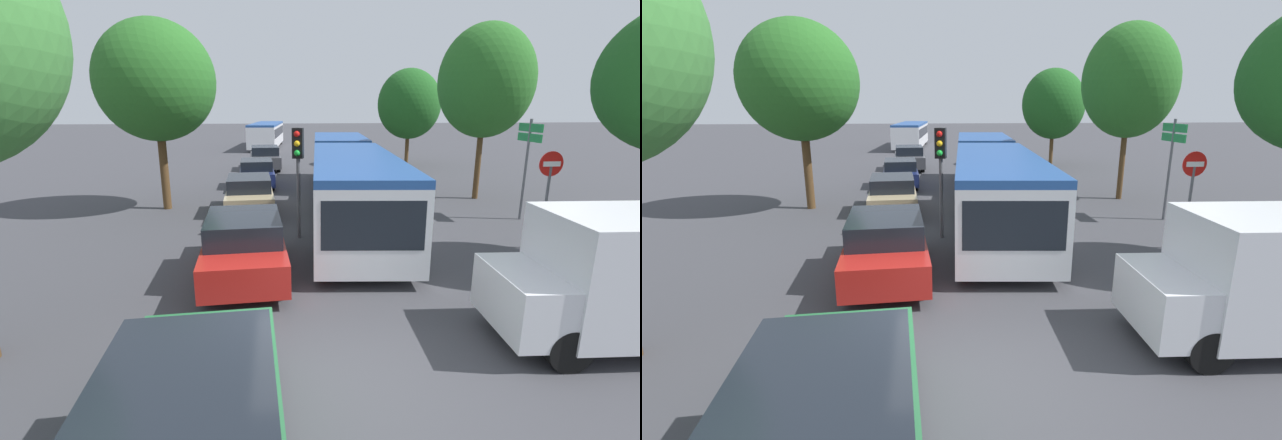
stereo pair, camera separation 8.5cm
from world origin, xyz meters
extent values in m
plane|color=#3D3D42|center=(0.00, 0.00, 0.00)|extent=(200.00, 200.00, 0.00)
cube|color=silver|center=(1.59, 7.86, 1.30)|extent=(3.42, 9.71, 2.05)
cube|color=black|center=(1.59, 7.86, 1.67)|extent=(3.40, 9.33, 0.90)
cube|color=#234C93|center=(1.59, 7.86, 2.43)|extent=(3.42, 9.71, 0.20)
cube|color=silver|center=(2.41, 16.83, 1.30)|extent=(3.14, 6.72, 2.05)
cube|color=black|center=(2.41, 16.83, 1.67)|extent=(3.14, 6.46, 0.90)
cube|color=#234C93|center=(2.41, 16.83, 2.43)|extent=(3.14, 6.72, 0.20)
cylinder|color=black|center=(2.07, 13.09, 1.30)|extent=(1.97, 1.17, 1.89)
cube|color=black|center=(1.15, 3.16, 1.55)|extent=(2.25, 0.31, 1.10)
cylinder|color=black|center=(2.38, 4.73, 0.50)|extent=(0.39, 1.02, 1.00)
cylinder|color=black|center=(0.24, 4.92, 0.50)|extent=(0.39, 1.02, 1.00)
cylinder|color=black|center=(2.93, 10.79, 0.50)|extent=(0.39, 1.02, 1.00)
cylinder|color=black|center=(0.80, 10.99, 0.50)|extent=(0.39, 1.02, 1.00)
cylinder|color=black|center=(3.48, 16.73, 0.50)|extent=(0.39, 1.02, 1.00)
cylinder|color=black|center=(1.34, 16.93, 0.50)|extent=(0.39, 1.02, 1.00)
cube|color=silver|center=(-1.78, 38.41, 1.24)|extent=(3.43, 11.36, 1.95)
cube|color=black|center=(-1.78, 38.41, 1.59)|extent=(3.40, 10.81, 0.82)
cube|color=#234C93|center=(-1.78, 38.41, 2.31)|extent=(3.43, 11.36, 0.19)
cylinder|color=black|center=(-2.50, 42.18, 0.49)|extent=(0.37, 0.99, 0.97)
cylinder|color=black|center=(-0.43, 42.00, 0.49)|extent=(0.37, 0.99, 0.97)
cylinder|color=black|center=(-3.11, 35.15, 0.49)|extent=(0.37, 0.99, 0.97)
cylinder|color=black|center=(-1.03, 34.98, 0.49)|extent=(0.37, 0.99, 0.97)
cube|color=#236638|center=(-1.81, -1.63, 0.63)|extent=(2.13, 4.54, 0.72)
cube|color=black|center=(-1.81, -1.74, 1.27)|extent=(1.86, 2.42, 0.55)
cylinder|color=black|center=(-2.68, -0.26, 0.34)|extent=(0.27, 0.69, 0.68)
cylinder|color=black|center=(-1.11, -0.17, 0.34)|extent=(0.27, 0.69, 0.68)
cube|color=#B21E19|center=(-1.69, 4.51, 0.63)|extent=(2.10, 4.48, 0.71)
cube|color=black|center=(-1.69, 4.41, 1.25)|extent=(1.84, 2.39, 0.54)
cylinder|color=black|center=(-2.55, 5.87, 0.33)|extent=(0.27, 0.68, 0.67)
cylinder|color=black|center=(-0.99, 5.95, 0.33)|extent=(0.27, 0.68, 0.67)
cylinder|color=black|center=(-2.39, 3.06, 0.33)|extent=(0.27, 0.68, 0.67)
cylinder|color=black|center=(-0.83, 3.15, 0.33)|extent=(0.27, 0.68, 0.67)
cube|color=tan|center=(-1.95, 10.96, 0.59)|extent=(1.97, 4.20, 0.67)
cube|color=black|center=(-1.94, 10.86, 1.17)|extent=(1.72, 2.24, 0.51)
cylinder|color=black|center=(-2.75, 12.23, 0.31)|extent=(0.25, 0.64, 0.63)
cylinder|color=black|center=(-1.29, 12.32, 0.31)|extent=(0.25, 0.64, 0.63)
cylinder|color=black|center=(-2.60, 9.61, 0.31)|extent=(0.25, 0.64, 0.63)
cylinder|color=black|center=(-1.14, 9.69, 0.31)|extent=(0.25, 0.64, 0.63)
cube|color=navy|center=(-1.90, 16.59, 0.57)|extent=(1.92, 4.09, 0.65)
cube|color=black|center=(-1.90, 16.49, 1.14)|extent=(1.68, 2.18, 0.50)
cylinder|color=black|center=(-2.69, 17.83, 0.31)|extent=(0.24, 0.62, 0.61)
cylinder|color=black|center=(-1.27, 17.91, 0.31)|extent=(0.24, 0.62, 0.61)
cylinder|color=black|center=(-2.54, 15.27, 0.31)|extent=(0.24, 0.62, 0.61)
cylinder|color=black|center=(-1.12, 15.35, 0.31)|extent=(0.24, 0.62, 0.61)
cube|color=#47474C|center=(-1.62, 22.77, 0.62)|extent=(2.09, 4.46, 0.71)
cube|color=black|center=(-1.61, 22.67, 1.25)|extent=(1.83, 2.38, 0.54)
cylinder|color=black|center=(-2.47, 24.12, 0.33)|extent=(0.27, 0.68, 0.66)
cylinder|color=black|center=(-0.92, 24.21, 0.33)|extent=(0.27, 0.68, 0.66)
cylinder|color=black|center=(-2.31, 21.34, 0.33)|extent=(0.27, 0.68, 0.66)
cylinder|color=black|center=(-0.76, 21.42, 0.33)|extent=(0.27, 0.68, 0.66)
cube|color=silver|center=(3.22, 0.85, 0.84)|extent=(1.00, 1.94, 1.00)
cylinder|color=black|center=(3.57, -0.01, 0.36)|extent=(0.73, 0.28, 0.72)
cylinder|color=black|center=(3.66, 1.66, 0.36)|extent=(0.73, 0.28, 0.72)
cylinder|color=#56595E|center=(-0.22, 7.45, 1.70)|extent=(0.12, 0.12, 3.40)
cube|color=black|center=(-0.22, 7.45, 2.95)|extent=(0.37, 0.32, 0.90)
sphere|color=red|center=(-0.26, 7.31, 3.23)|extent=(0.18, 0.18, 0.18)
sphere|color=#EAAD14|center=(-0.26, 7.31, 2.95)|extent=(0.18, 0.18, 0.18)
sphere|color=green|center=(-0.26, 7.31, 2.67)|extent=(0.18, 0.18, 0.18)
cylinder|color=#56595E|center=(6.74, 5.69, 1.20)|extent=(0.08, 0.08, 2.40)
cylinder|color=red|center=(6.74, 5.69, 2.47)|extent=(0.70, 0.03, 0.70)
cube|color=white|center=(6.74, 5.67, 2.47)|extent=(0.50, 0.04, 0.14)
cylinder|color=#56595E|center=(7.98, 8.90, 1.80)|extent=(0.10, 0.10, 3.60)
cube|color=#197A38|center=(7.98, 8.90, 3.30)|extent=(0.06, 1.40, 0.28)
cube|color=#197A38|center=(7.98, 8.90, 2.96)|extent=(0.06, 1.40, 0.28)
cylinder|color=#51381E|center=(-5.31, 11.93, 1.63)|extent=(0.32, 0.32, 3.26)
ellipsoid|color=#286623|center=(-5.31, 11.93, 4.94)|extent=(4.44, 4.44, 4.47)
cylinder|color=#51381E|center=(7.98, 12.58, 1.64)|extent=(0.24, 0.24, 3.28)
ellipsoid|color=#286623|center=(7.98, 12.58, 5.04)|extent=(3.94, 3.94, 4.69)
ellipsoid|color=#286623|center=(7.68, 12.48, 4.33)|extent=(2.37, 2.37, 2.58)
cylinder|color=#51381E|center=(8.21, 23.85, 1.21)|extent=(0.26, 0.26, 2.41)
ellipsoid|color=#1E561E|center=(8.21, 23.85, 4.16)|extent=(4.26, 4.26, 4.67)
camera|label=1|loc=(-0.87, -5.49, 4.02)|focal=24.00mm
camera|label=2|loc=(-0.78, -5.50, 4.02)|focal=24.00mm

